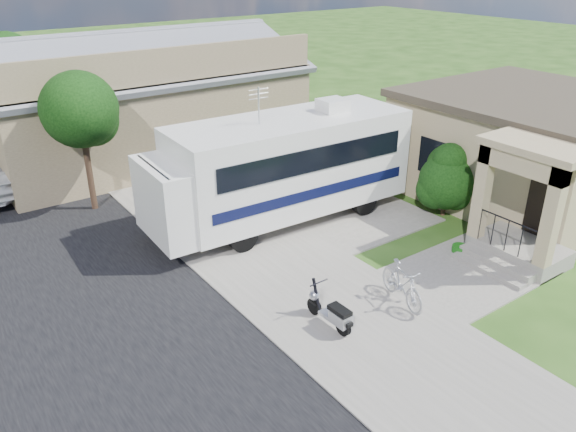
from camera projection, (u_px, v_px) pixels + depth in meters
ground at (362, 291)px, 14.21m from camera, size 120.00×120.00×0.00m
sidewalk_slab at (160, 181)px, 21.02m from camera, size 4.00×80.00×0.06m
driveway_slab at (302, 215)px, 18.30m from camera, size 7.00×6.00×0.05m
walk_slab at (470, 272)px, 15.05m from camera, size 4.00×3.00×0.05m
house at (528, 146)px, 19.20m from camera, size 9.47×7.80×3.54m
warehouse at (139, 104)px, 23.62m from camera, size 12.50×8.40×5.04m
street_tree_a at (83, 113)px, 17.52m from camera, size 2.44×2.40×4.58m
street_tree_b at (11, 62)px, 24.80m from camera, size 2.44×2.40×4.73m
motorhome at (281, 166)px, 17.25m from camera, size 8.47×2.99×4.30m
shrub at (447, 178)px, 17.91m from camera, size 1.99×1.90×2.44m
scooter at (332, 312)px, 12.65m from camera, size 0.51×1.45×0.96m
bicycle at (402, 286)px, 13.49m from camera, size 0.86×1.78×1.03m
garden_hose at (460, 250)px, 15.98m from camera, size 0.46×0.46×0.21m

